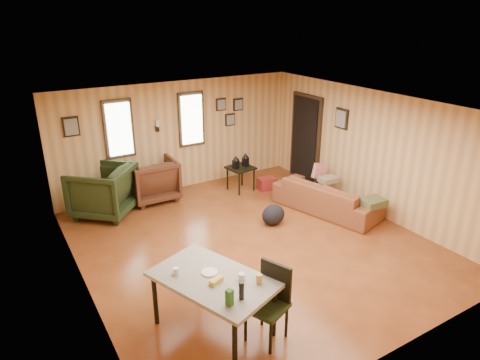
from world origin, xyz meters
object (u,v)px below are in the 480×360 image
object	(u,v)px
sofa	(327,192)
side_table	(241,166)
recliner_green	(103,188)
end_table	(128,182)
recliner_brown	(152,177)
dining_table	(214,283)

from	to	relation	value
sofa	side_table	bearing A→B (deg)	10.91
recliner_green	end_table	bearing A→B (deg)	165.91
sofa	recliner_green	size ratio (longest dim) A/B	1.95
end_table	sofa	bearing A→B (deg)	-38.66
end_table	recliner_brown	bearing A→B (deg)	-25.79
sofa	side_table	xyz separation A→B (m)	(-0.91, 1.82, 0.16)
recliner_green	side_table	xyz separation A→B (m)	(2.93, -0.35, 0.03)
recliner_brown	sofa	bearing A→B (deg)	140.45
recliner_brown	side_table	xyz separation A→B (m)	(1.86, -0.54, 0.08)
dining_table	sofa	bearing A→B (deg)	7.80
dining_table	side_table	bearing A→B (deg)	34.31
recliner_green	side_table	world-z (taller)	recliner_green
end_table	side_table	distance (m)	2.44
recliner_brown	side_table	bearing A→B (deg)	164.63
dining_table	recliner_green	bearing A→B (deg)	73.82
sofa	dining_table	xyz separation A→B (m)	(-3.54, -1.90, 0.28)
recliner_brown	recliner_green	world-z (taller)	recliner_green
sofa	recliner_green	xyz separation A→B (m)	(-3.84, 2.16, 0.13)
recliner_brown	recliner_green	bearing A→B (deg)	11.31
end_table	recliner_green	bearing A→B (deg)	-146.21
recliner_brown	dining_table	world-z (taller)	recliner_brown
recliner_green	dining_table	bearing A→B (deg)	46.30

